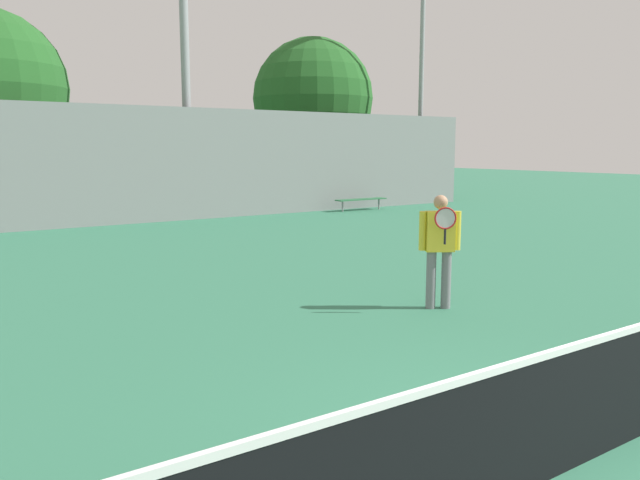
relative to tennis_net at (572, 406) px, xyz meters
name	(u,v)px	position (x,y,z in m)	size (l,w,h in m)	color
ground_plane	(568,469)	(0.00, 0.00, -0.49)	(100.00, 100.00, 0.00)	#337556
tennis_net	(572,406)	(0.00, 0.00, 0.00)	(11.10, 0.09, 0.96)	#195128
tennis_player	(440,244)	(2.53, 3.85, 0.46)	(0.55, 0.52, 1.66)	slate
bench_courtside_far	(361,200)	(10.47, 15.79, -0.09)	(2.15, 0.40, 0.43)	#28663D
light_pole_far_right	(422,39)	(14.84, 17.33, 6.32)	(0.90, 0.60, 11.02)	#939399
light_pole_center_back	(185,43)	(4.24, 17.12, 5.17)	(0.90, 0.60, 9.97)	#939399
back_fence	(57,166)	(0.00, 16.51, 1.31)	(32.18, 0.06, 3.60)	gray
tree_green_tall	(313,99)	(11.73, 20.89, 3.96)	(5.29, 5.29, 7.10)	brown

